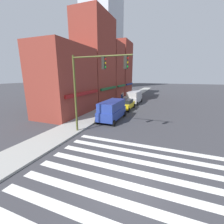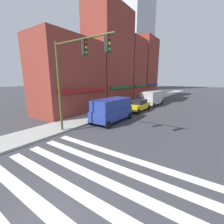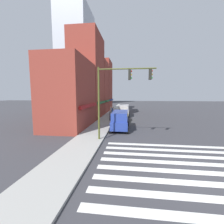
% 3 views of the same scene
% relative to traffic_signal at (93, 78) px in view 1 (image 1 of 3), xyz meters
% --- Properties ---
extents(ground_plane, '(200.00, 200.00, 0.00)m').
position_rel_traffic_signal_xyz_m(ground_plane, '(-5.26, -4.56, -5.03)').
color(ground_plane, '#38383D').
extents(sidewalk_left, '(120.00, 3.00, 0.15)m').
position_rel_traffic_signal_xyz_m(sidewalk_left, '(-5.26, 2.94, -4.96)').
color(sidewalk_left, '#9E9E99').
rests_on(sidewalk_left, ground_plane).
extents(crosswalk_stripes, '(9.57, 10.80, 0.01)m').
position_rel_traffic_signal_xyz_m(crosswalk_stripes, '(-5.26, -4.56, -5.03)').
color(crosswalk_stripes, silver).
rests_on(crosswalk_stripes, ground_plane).
extents(storefront_row, '(31.20, 5.30, 15.48)m').
position_rel_traffic_signal_xyz_m(storefront_row, '(17.50, 6.93, 1.50)').
color(storefront_row, maroon).
rests_on(storefront_row, ground_plane).
extents(tower_distant, '(18.96, 12.97, 42.81)m').
position_rel_traffic_signal_xyz_m(tower_distant, '(55.28, 23.92, 16.37)').
color(tower_distant, '#B2B7C1').
rests_on(tower_distant, ground_plane).
extents(traffic_signal, '(0.32, 5.31, 6.97)m').
position_rel_traffic_signal_xyz_m(traffic_signal, '(0.00, 0.00, 0.00)').
color(traffic_signal, '#474C1E').
rests_on(traffic_signal, ground_plane).
extents(van_blue, '(5.01, 2.22, 2.34)m').
position_rel_traffic_signal_xyz_m(van_blue, '(4.85, 0.14, -3.75)').
color(van_blue, navy).
rests_on(van_blue, ground_plane).
extents(sedan_yellow, '(4.40, 2.02, 1.59)m').
position_rel_traffic_signal_xyz_m(sedan_yellow, '(11.13, 0.14, -4.19)').
color(sedan_yellow, yellow).
rests_on(sedan_yellow, ground_plane).
extents(van_silver, '(5.04, 2.22, 2.34)m').
position_rel_traffic_signal_xyz_m(van_silver, '(16.78, 0.14, -3.75)').
color(van_silver, '#B7B7BC').
rests_on(van_silver, ground_plane).
extents(pedestrian_white_shirt, '(0.32, 0.32, 1.77)m').
position_rel_traffic_signal_xyz_m(pedestrian_white_shirt, '(18.95, 3.16, -3.96)').
color(pedestrian_white_shirt, '#23232D').
rests_on(pedestrian_white_shirt, sidewalk_left).
extents(pedestrian_grey_coat, '(0.32, 0.32, 1.77)m').
position_rel_traffic_signal_xyz_m(pedestrian_grey_coat, '(10.45, 2.16, -3.96)').
color(pedestrian_grey_coat, '#23232D').
rests_on(pedestrian_grey_coat, sidewalk_left).
extents(pedestrian_blue_shirt, '(0.32, 0.32, 1.77)m').
position_rel_traffic_signal_xyz_m(pedestrian_blue_shirt, '(16.20, 2.50, -3.96)').
color(pedestrian_blue_shirt, '#23232D').
rests_on(pedestrian_blue_shirt, sidewalk_left).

